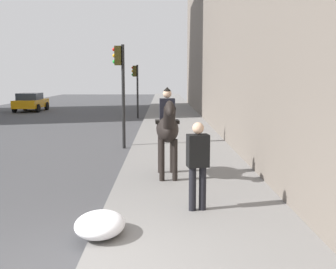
# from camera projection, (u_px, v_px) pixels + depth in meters

# --- Properties ---
(mounted_horse_near) EXTENTS (2.15, 0.63, 2.29)m
(mounted_horse_near) POSITION_uv_depth(u_px,v_px,m) (168.00, 128.00, 10.50)
(mounted_horse_near) COLOR black
(mounted_horse_near) RESTS_ON sidewalk_slab
(pedestrian_greeting) EXTENTS (0.33, 0.44, 1.70)m
(pedestrian_greeting) POSITION_uv_depth(u_px,v_px,m) (198.00, 160.00, 7.90)
(pedestrian_greeting) COLOR black
(pedestrian_greeting) RESTS_ON sidewalk_slab
(car_near_lane) EXTENTS (3.94, 1.99, 1.44)m
(car_near_lane) POSITION_uv_depth(u_px,v_px,m) (31.00, 102.00, 32.67)
(car_near_lane) COLOR orange
(car_near_lane) RESTS_ON ground
(traffic_light_near_curb) EXTENTS (0.20, 0.44, 3.84)m
(traffic_light_near_curb) POSITION_uv_depth(u_px,v_px,m) (121.00, 79.00, 15.34)
(traffic_light_near_curb) COLOR black
(traffic_light_near_curb) RESTS_ON ground
(traffic_light_far_curb) EXTENTS (0.20, 0.44, 3.44)m
(traffic_light_far_curb) POSITION_uv_depth(u_px,v_px,m) (136.00, 82.00, 26.89)
(traffic_light_far_curb) COLOR black
(traffic_light_far_curb) RESTS_ON ground
(snow_pile_near) EXTENTS (1.06, 0.81, 0.37)m
(snow_pile_near) POSITION_uv_depth(u_px,v_px,m) (100.00, 224.00, 6.72)
(snow_pile_near) COLOR white
(snow_pile_near) RESTS_ON sidewalk_slab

